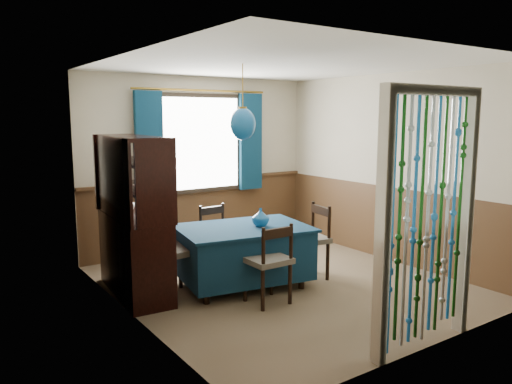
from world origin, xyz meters
TOP-DOWN VIEW (x-y plane):
  - floor at (0.00, 0.00)m, footprint 4.00×4.00m
  - ceiling at (0.00, 0.00)m, footprint 4.00×4.00m
  - wall_back at (0.00, 2.00)m, footprint 3.60×0.00m
  - wall_front at (0.00, -2.00)m, footprint 3.60×0.00m
  - wall_left at (-1.80, 0.00)m, footprint 0.00×4.00m
  - wall_right at (1.80, 0.00)m, footprint 0.00×4.00m
  - wainscot_back at (0.00, 1.99)m, footprint 3.60×0.00m
  - wainscot_front at (0.00, -1.99)m, footprint 3.60×0.00m
  - wainscot_left at (-1.79, 0.00)m, footprint 0.00×4.00m
  - wainscot_right at (1.79, 0.00)m, footprint 0.00×4.00m
  - window at (0.00, 1.95)m, footprint 1.32×0.12m
  - doorway at (0.00, -1.94)m, footprint 1.16×0.12m
  - dining_table at (-0.43, 0.18)m, footprint 1.61×1.25m
  - chair_near at (-0.51, -0.42)m, footprint 0.43×0.41m
  - chair_far at (-0.38, 0.84)m, footprint 0.43×0.41m
  - chair_left at (-1.26, 0.32)m, footprint 0.49×0.51m
  - chair_right at (0.40, -0.01)m, footprint 0.49×0.50m
  - sideboard at (-1.55, 0.65)m, footprint 0.56×1.36m
  - pendant_lamp at (-0.43, 0.18)m, footprint 0.28×0.28m
  - vase_table at (-0.25, 0.10)m, footprint 0.21×0.21m
  - bowl_shelf at (-1.49, 0.46)m, footprint 0.25×0.25m
  - vase_sideboard at (-1.49, 0.97)m, footprint 0.23×0.23m

SIDE VIEW (x-z plane):
  - floor at x=0.00m, z-range 0.00..0.00m
  - dining_table at x=-0.43m, z-range 0.06..0.76m
  - chair_far at x=-0.38m, z-range 0.03..0.86m
  - chair_near at x=-0.51m, z-range 0.03..0.89m
  - chair_right at x=0.40m, z-range 0.03..0.92m
  - wainscot_back at x=0.00m, z-range -1.30..2.30m
  - wainscot_front at x=0.00m, z-range -1.30..2.30m
  - wainscot_left at x=-1.79m, z-range -1.50..2.50m
  - wainscot_right at x=1.79m, z-range -1.50..2.50m
  - chair_left at x=-1.26m, z-range 0.03..0.99m
  - sideboard at x=-1.55m, z-range -0.27..1.47m
  - vase_table at x=-0.25m, z-range 0.70..0.88m
  - vase_sideboard at x=-1.49m, z-range 0.87..1.06m
  - doorway at x=0.00m, z-range -0.04..2.14m
  - bowl_shelf at x=-1.49m, z-range 1.18..1.24m
  - wall_back at x=0.00m, z-range -0.55..3.05m
  - wall_front at x=0.00m, z-range -0.55..3.05m
  - wall_left at x=-1.80m, z-range -0.75..3.25m
  - wall_right at x=1.80m, z-range -0.75..3.25m
  - window at x=0.00m, z-range 0.84..2.26m
  - pendant_lamp at x=-0.43m, z-range 1.44..2.27m
  - ceiling at x=0.00m, z-range 2.50..2.50m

